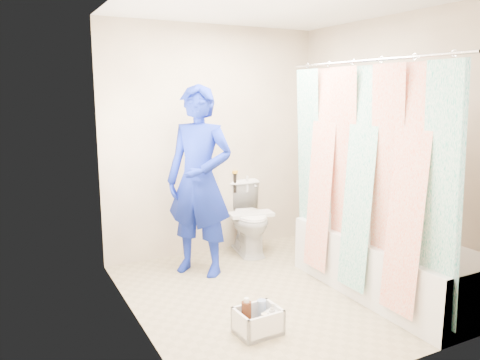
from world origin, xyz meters
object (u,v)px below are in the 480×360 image
toilet (248,217)px  cleaning_caddy (259,322)px  bathtub (386,263)px  plumber (199,181)px

toilet → cleaning_caddy: 1.81m
toilet → cleaning_caddy: toilet is taller
bathtub → plumber: (-1.24, 1.17, 0.63)m
toilet → cleaning_caddy: (-0.77, -1.61, -0.29)m
bathtub → cleaning_caddy: bathtub is taller
bathtub → plumber: size_ratio=0.98×
bathtub → toilet: size_ratio=2.31×
bathtub → cleaning_caddy: 1.34m
bathtub → toilet: 1.61m
bathtub → toilet: (-0.55, 1.51, 0.11)m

